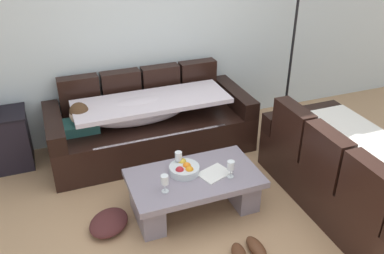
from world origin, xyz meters
name	(u,v)px	position (x,y,z in m)	size (l,w,h in m)	color
ground_plane	(228,235)	(0.00, 0.00, 0.00)	(14.00, 14.00, 0.00)	tan
back_wall	(153,23)	(0.00, 2.15, 1.35)	(9.00, 0.10, 2.70)	silver
couch_along_wall	(148,125)	(-0.26, 1.62, 0.33)	(2.27, 0.92, 0.88)	black
couch_near_window	(354,177)	(1.25, -0.05, 0.34)	(0.92, 1.93, 0.88)	black
coffee_table	(194,188)	(-0.15, 0.44, 0.24)	(1.20, 0.68, 0.38)	gray
fruit_bowl	(184,169)	(-0.22, 0.52, 0.42)	(0.28, 0.28, 0.10)	silver
wine_glass_near_left	(165,181)	(-0.47, 0.31, 0.50)	(0.07, 0.07, 0.17)	silver
wine_glass_near_right	(231,166)	(0.15, 0.31, 0.50)	(0.07, 0.07, 0.17)	silver
wine_glass_far_back	(178,157)	(-0.24, 0.62, 0.50)	(0.07, 0.07, 0.17)	silver
open_magazine	(214,173)	(0.03, 0.40, 0.39)	(0.28, 0.21, 0.01)	white
floor_lamp	(292,41)	(1.57, 1.64, 1.12)	(0.33, 0.31, 1.95)	black
pair_of_shoes	(248,251)	(0.05, -0.28, 0.04)	(0.32, 0.30, 0.09)	#59331E
crumpled_garment	(109,223)	(-0.96, 0.46, 0.06)	(0.40, 0.32, 0.12)	#4C2323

